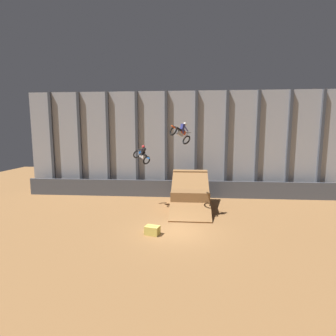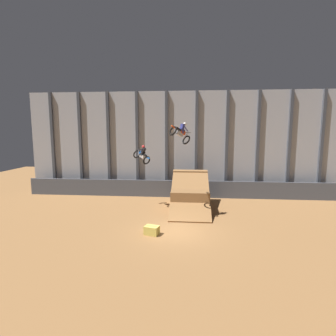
{
  "view_description": "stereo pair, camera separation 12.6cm",
  "coord_description": "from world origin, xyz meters",
  "px_view_note": "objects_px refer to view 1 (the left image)",
  "views": [
    {
      "loc": [
        0.81,
        -16.51,
        6.52
      ],
      "look_at": [
        -0.91,
        5.05,
        3.52
      ],
      "focal_mm": 28.0,
      "sensor_mm": 36.0,
      "label": 1
    },
    {
      "loc": [
        0.94,
        -16.5,
        6.52
      ],
      "look_at": [
        -0.91,
        5.05,
        3.52
      ],
      "focal_mm": 28.0,
      "sensor_mm": 36.0,
      "label": 2
    }
  ],
  "objects_px": {
    "dirt_ramp": "(190,195)",
    "hay_bale_trackside": "(152,230)",
    "rider_bike_left_air": "(142,155)",
    "rider_bike_right_air": "(181,133)"
  },
  "relations": [
    {
      "from": "rider_bike_right_air",
      "to": "hay_bale_trackside",
      "type": "relative_size",
      "value": 1.68
    },
    {
      "from": "dirt_ramp",
      "to": "hay_bale_trackside",
      "type": "height_order",
      "value": "dirt_ramp"
    },
    {
      "from": "rider_bike_left_air",
      "to": "hay_bale_trackside",
      "type": "distance_m",
      "value": 7.57
    },
    {
      "from": "rider_bike_right_air",
      "to": "hay_bale_trackside",
      "type": "height_order",
      "value": "rider_bike_right_air"
    },
    {
      "from": "dirt_ramp",
      "to": "rider_bike_left_air",
      "type": "xyz_separation_m",
      "value": [
        -4.09,
        -0.64,
        3.57
      ]
    },
    {
      "from": "dirt_ramp",
      "to": "hay_bale_trackside",
      "type": "bearing_deg",
      "value": -110.05
    },
    {
      "from": "dirt_ramp",
      "to": "hay_bale_trackside",
      "type": "relative_size",
      "value": 6.12
    },
    {
      "from": "dirt_ramp",
      "to": "rider_bike_right_air",
      "type": "relative_size",
      "value": 3.64
    },
    {
      "from": "rider_bike_left_air",
      "to": "hay_bale_trackside",
      "type": "relative_size",
      "value": 1.67
    },
    {
      "from": "dirt_ramp",
      "to": "rider_bike_left_air",
      "type": "bearing_deg",
      "value": -171.1
    }
  ]
}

